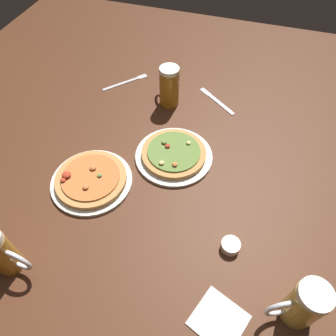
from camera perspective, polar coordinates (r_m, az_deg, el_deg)
ground_plane at (r=1.15m, az=0.00°, el=-1.08°), size 2.40×2.40×0.03m
pizza_plate_near at (r=1.13m, az=-13.72°, el=-2.06°), size 0.28×0.28×0.05m
pizza_plate_far at (r=1.17m, az=1.10°, el=2.49°), size 0.29×0.29×0.05m
beer_mug_dark at (r=0.91m, az=23.23°, el=-21.72°), size 0.14×0.09×0.17m
beer_mug_amber at (r=1.36m, az=0.15°, el=14.58°), size 0.11×0.12×0.18m
beer_mug_pale at (r=1.00m, az=-27.83°, el=-13.46°), size 0.13×0.07×0.17m
ramekin_sauce at (r=0.99m, az=11.22°, el=-13.61°), size 0.06×0.06×0.03m
napkin_folded at (r=0.93m, az=9.17°, el=-25.45°), size 0.17×0.16×0.01m
fork_left at (r=1.54m, az=-7.52°, el=15.21°), size 0.17×0.18×0.01m
knife_right at (r=1.43m, az=8.78°, el=11.98°), size 0.18×0.15×0.01m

